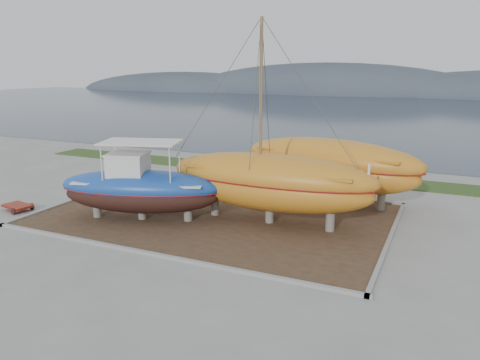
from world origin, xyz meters
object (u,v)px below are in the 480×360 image
at_px(blue_caique, 141,181).
at_px(orange_bare_hull, 329,171).
at_px(orange_sailboat, 271,124).
at_px(red_trailer, 18,208).
at_px(white_dinghy, 131,187).

xyz_separation_m(blue_caique, orange_bare_hull, (8.13, 7.45, -0.25)).
xyz_separation_m(orange_sailboat, orange_bare_hull, (1.77, 5.21, -3.26)).
distance_m(blue_caique, orange_sailboat, 7.38).
height_order(orange_sailboat, red_trailer, orange_sailboat).
height_order(blue_caique, orange_bare_hull, blue_caique).
distance_m(blue_caique, orange_bare_hull, 11.03).
bearing_deg(white_dinghy, blue_caique, -67.46).
distance_m(orange_bare_hull, red_trailer, 18.03).
relative_size(white_dinghy, red_trailer, 1.62).
bearing_deg(orange_sailboat, white_dinghy, 173.65).
bearing_deg(orange_bare_hull, blue_caique, -126.82).
xyz_separation_m(white_dinghy, orange_sailboat, (9.53, -1.00, 4.49)).
distance_m(blue_caique, white_dinghy, 4.78).
distance_m(blue_caique, red_trailer, 7.79).
bearing_deg(red_trailer, white_dinghy, 59.24).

